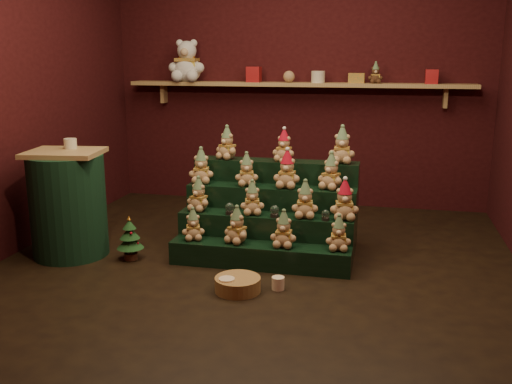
% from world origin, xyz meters
% --- Properties ---
extents(ground, '(4.00, 4.00, 0.00)m').
position_xyz_m(ground, '(0.00, 0.00, 0.00)').
color(ground, black).
rests_on(ground, ground).
extents(back_wall, '(4.00, 0.10, 2.80)m').
position_xyz_m(back_wall, '(0.00, 2.05, 1.40)').
color(back_wall, black).
rests_on(back_wall, ground).
extents(front_wall, '(4.00, 0.10, 2.80)m').
position_xyz_m(front_wall, '(0.00, -2.05, 1.40)').
color(front_wall, black).
rests_on(front_wall, ground).
extents(left_wall, '(0.10, 4.00, 2.80)m').
position_xyz_m(left_wall, '(-2.05, 0.00, 1.40)').
color(left_wall, black).
rests_on(left_wall, ground).
extents(back_shelf, '(3.60, 0.26, 0.24)m').
position_xyz_m(back_shelf, '(0.00, 1.87, 1.29)').
color(back_shelf, tan).
rests_on(back_shelf, ground).
extents(riser_tier_front, '(1.40, 0.22, 0.18)m').
position_xyz_m(riser_tier_front, '(0.04, -0.06, 0.09)').
color(riser_tier_front, black).
rests_on(riser_tier_front, ground).
extents(riser_tier_midfront, '(1.40, 0.22, 0.36)m').
position_xyz_m(riser_tier_midfront, '(0.04, 0.16, 0.18)').
color(riser_tier_midfront, black).
rests_on(riser_tier_midfront, ground).
extents(riser_tier_midback, '(1.40, 0.22, 0.54)m').
position_xyz_m(riser_tier_midback, '(0.04, 0.38, 0.27)').
color(riser_tier_midback, black).
rests_on(riser_tier_midback, ground).
extents(riser_tier_back, '(1.40, 0.22, 0.72)m').
position_xyz_m(riser_tier_back, '(0.04, 0.60, 0.36)').
color(riser_tier_back, black).
rests_on(riser_tier_back, ground).
extents(teddy_0, '(0.22, 0.21, 0.25)m').
position_xyz_m(teddy_0, '(-0.50, -0.04, 0.30)').
color(teddy_0, tan).
rests_on(teddy_0, riser_tier_front).
extents(teddy_1, '(0.26, 0.25, 0.28)m').
position_xyz_m(teddy_1, '(-0.15, -0.04, 0.32)').
color(teddy_1, tan).
rests_on(teddy_1, riser_tier_front).
extents(teddy_2, '(0.20, 0.18, 0.28)m').
position_xyz_m(teddy_2, '(0.22, -0.06, 0.32)').
color(teddy_2, tan).
rests_on(teddy_2, riser_tier_front).
extents(teddy_3, '(0.20, 0.19, 0.26)m').
position_xyz_m(teddy_3, '(0.63, -0.04, 0.31)').
color(teddy_3, tan).
rests_on(teddy_3, riser_tier_front).
extents(teddy_4, '(0.23, 0.22, 0.27)m').
position_xyz_m(teddy_4, '(-0.52, 0.17, 0.50)').
color(teddy_4, tan).
rests_on(teddy_4, riser_tier_midfront).
extents(teddy_5, '(0.23, 0.22, 0.27)m').
position_xyz_m(teddy_5, '(-0.07, 0.16, 0.49)').
color(teddy_5, tan).
rests_on(teddy_5, riser_tier_midfront).
extents(teddy_6, '(0.22, 0.21, 0.29)m').
position_xyz_m(teddy_6, '(0.35, 0.15, 0.50)').
color(teddy_6, tan).
rests_on(teddy_6, riser_tier_midfront).
extents(teddy_7, '(0.25, 0.23, 0.31)m').
position_xyz_m(teddy_7, '(0.65, 0.16, 0.51)').
color(teddy_7, tan).
rests_on(teddy_7, riser_tier_midfront).
extents(teddy_8, '(0.24, 0.22, 0.29)m').
position_xyz_m(teddy_8, '(-0.57, 0.39, 0.69)').
color(teddy_8, tan).
rests_on(teddy_8, riser_tier_midback).
extents(teddy_9, '(0.23, 0.22, 0.27)m').
position_xyz_m(teddy_9, '(-0.17, 0.38, 0.67)').
color(teddy_9, tan).
rests_on(teddy_9, riser_tier_midback).
extents(teddy_10, '(0.22, 0.20, 0.30)m').
position_xyz_m(teddy_10, '(0.17, 0.37, 0.69)').
color(teddy_10, tan).
rests_on(teddy_10, riser_tier_midback).
extents(teddy_11, '(0.26, 0.25, 0.29)m').
position_xyz_m(teddy_11, '(0.52, 0.40, 0.69)').
color(teddy_11, tan).
rests_on(teddy_11, riser_tier_midback).
extents(teddy_12, '(0.25, 0.24, 0.28)m').
position_xyz_m(teddy_12, '(-0.39, 0.59, 0.86)').
color(teddy_12, tan).
rests_on(teddy_12, riser_tier_back).
extents(teddy_13, '(0.22, 0.20, 0.27)m').
position_xyz_m(teddy_13, '(0.10, 0.58, 0.85)').
color(teddy_13, tan).
rests_on(teddy_13, riser_tier_back).
extents(teddy_14, '(0.22, 0.20, 0.30)m').
position_xyz_m(teddy_14, '(0.59, 0.60, 0.87)').
color(teddy_14, tan).
rests_on(teddy_14, riser_tier_back).
extents(snow_globe_a, '(0.07, 0.07, 0.10)m').
position_xyz_m(snow_globe_a, '(-0.24, 0.10, 0.41)').
color(snow_globe_a, black).
rests_on(snow_globe_a, riser_tier_midfront).
extents(snow_globe_b, '(0.07, 0.07, 0.10)m').
position_xyz_m(snow_globe_b, '(0.12, 0.10, 0.41)').
color(snow_globe_b, black).
rests_on(snow_globe_b, riser_tier_midfront).
extents(snow_globe_c, '(0.06, 0.06, 0.08)m').
position_xyz_m(snow_globe_c, '(0.52, 0.10, 0.40)').
color(snow_globe_c, black).
rests_on(snow_globe_c, riser_tier_midfront).
extents(side_table, '(0.62, 0.60, 0.86)m').
position_xyz_m(side_table, '(-1.53, -0.11, 0.43)').
color(side_table, tan).
rests_on(side_table, ground).
extents(table_ornament, '(0.10, 0.10, 0.08)m').
position_xyz_m(table_ornament, '(-1.53, -0.01, 0.90)').
color(table_ornament, beige).
rests_on(table_ornament, side_table).
extents(mini_christmas_tree, '(0.21, 0.21, 0.36)m').
position_xyz_m(mini_christmas_tree, '(-1.01, -0.12, 0.18)').
color(mini_christmas_tree, '#4A291A').
rests_on(mini_christmas_tree, ground).
extents(mug_left, '(0.11, 0.11, 0.11)m').
position_xyz_m(mug_left, '(-0.07, -0.60, 0.06)').
color(mug_left, beige).
rests_on(mug_left, ground).
extents(mug_right, '(0.09, 0.09, 0.09)m').
position_xyz_m(mug_right, '(0.26, -0.45, 0.04)').
color(mug_right, beige).
rests_on(mug_right, ground).
extents(wicker_basket, '(0.33, 0.33, 0.10)m').
position_xyz_m(wicker_basket, '(-0.01, -0.54, 0.05)').
color(wicker_basket, olive).
rests_on(wicker_basket, ground).
extents(white_bear, '(0.41, 0.37, 0.55)m').
position_xyz_m(white_bear, '(-1.18, 1.84, 1.60)').
color(white_bear, silver).
rests_on(white_bear, back_shelf).
extents(brown_bear, '(0.16, 0.15, 0.21)m').
position_xyz_m(brown_bear, '(0.81, 1.84, 1.42)').
color(brown_bear, '#4B2C19').
rests_on(brown_bear, back_shelf).
extents(gift_tin_red_a, '(0.14, 0.14, 0.16)m').
position_xyz_m(gift_tin_red_a, '(-0.45, 1.85, 1.40)').
color(gift_tin_red_a, '#A8191C').
rests_on(gift_tin_red_a, back_shelf).
extents(gift_tin_cream, '(0.14, 0.14, 0.12)m').
position_xyz_m(gift_tin_cream, '(0.23, 1.85, 1.38)').
color(gift_tin_cream, beige).
rests_on(gift_tin_cream, back_shelf).
extents(gift_tin_red_b, '(0.12, 0.12, 0.14)m').
position_xyz_m(gift_tin_red_b, '(1.35, 1.85, 1.39)').
color(gift_tin_red_b, '#A8191C').
rests_on(gift_tin_red_b, back_shelf).
extents(shelf_plush_ball, '(0.12, 0.12, 0.12)m').
position_xyz_m(shelf_plush_ball, '(-0.07, 1.85, 1.38)').
color(shelf_plush_ball, tan).
rests_on(shelf_plush_ball, back_shelf).
extents(scarf_gift_box, '(0.16, 0.10, 0.10)m').
position_xyz_m(scarf_gift_box, '(0.62, 1.85, 1.37)').
color(scarf_gift_box, orange).
rests_on(scarf_gift_box, back_shelf).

